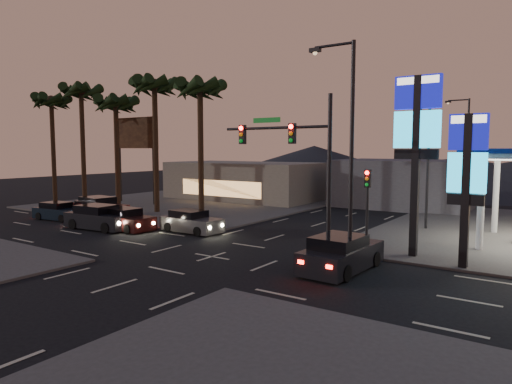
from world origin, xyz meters
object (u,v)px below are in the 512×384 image
Objects in this scene: traffic_signal_mast at (297,154)px; car_lane_a_mid at (125,220)px; car_lane_a_front at (99,218)px; car_lane_b_rear at (100,208)px; car_lane_a_rear at (58,212)px; car_lane_b_front at (191,222)px; pylon_sign_short at (467,167)px; pylon_sign_tall at (417,130)px; suv_station at (341,254)px; car_lane_b_mid at (94,211)px.

traffic_signal_mast is 14.33m from car_lane_a_mid.
car_lane_b_rear is at bearing 142.92° from car_lane_a_front.
car_lane_b_front is (12.02, 1.89, 0.04)m from car_lane_a_rear.
car_lane_b_rear is (1.74, 2.48, 0.14)m from car_lane_a_rear.
car_lane_b_front is (-16.57, 0.05, -3.99)m from pylon_sign_short.
car_lane_b_rear is (-6.03, 2.48, 0.09)m from car_lane_a_mid.
car_lane_b_front is 10.30m from car_lane_b_rear.
pylon_sign_tall is 1.81× the size of suv_station.
pylon_sign_short reaches higher than suv_station.
car_lane_b_rear is (-26.85, 0.63, -3.89)m from pylon_sign_short.
car_lane_b_rear is at bearing 157.61° from car_lane_a_mid.
traffic_signal_mast is at bearing -1.79° from car_lane_a_rear.
car_lane_a_mid is (-20.82, -1.85, -3.98)m from pylon_sign_short.
pylon_sign_tall reaches higher than car_lane_b_front.
car_lane_b_mid reaches higher than car_lane_a_mid.
car_lane_b_rear is at bearing 121.40° from car_lane_b_mid.
pylon_sign_tall is at bearing 6.22° from car_lane_a_rear.
car_lane_b_mid is 21.93m from suv_station.
car_lane_a_rear is at bearing 172.65° from car_lane_a_front.
car_lane_a_mid is at bearing -155.94° from car_lane_b_front.
car_lane_b_rear reaches higher than suv_station.
traffic_signal_mast is 10.69m from car_lane_b_front.
car_lane_b_mid is at bearing -176.71° from pylon_sign_tall.
traffic_signal_mast reaches higher than pylon_sign_short.
car_lane_a_rear is at bearing 178.21° from traffic_signal_mast.
car_lane_a_rear is (-21.35, 0.67, -4.60)m from traffic_signal_mast.
traffic_signal_mast is 1.55× the size of car_lane_a_front.
car_lane_b_front is at bearing -3.27° from car_lane_b_rear.
car_lane_a_mid is at bearing -171.16° from pylon_sign_tall.
car_lane_a_rear is 0.93× the size of car_lane_b_mid.
car_lane_b_rear is (-4.31, 3.26, 0.01)m from car_lane_a_front.
car_lane_a_front is at bearing -7.35° from car_lane_a_rear.
car_lane_a_rear is at bearing -125.12° from car_lane_b_rear.
car_lane_a_rear is 12.17m from car_lane_b_front.
suv_station is (21.73, -2.91, 0.07)m from car_lane_b_mid.
car_lane_b_rear is (-10.28, 0.59, 0.10)m from car_lane_b_front.
pylon_sign_short reaches higher than car_lane_b_mid.
pylon_sign_tall is at bearing 10.26° from car_lane_a_front.
traffic_signal_mast is 21.85m from car_lane_a_rear.
car_lane_a_front is (-20.03, -3.63, -5.64)m from pylon_sign_tall.
car_lane_b_mid is at bearing 32.20° from car_lane_a_rear.
pylon_sign_short is 28.93m from car_lane_a_rear.
car_lane_b_front is 9.68m from car_lane_b_mid.
car_lane_a_front reaches higher than car_lane_a_mid.
car_lane_b_mid is at bearing 164.66° from car_lane_a_mid.
car_lane_a_rear is at bearing 176.60° from suv_station.
car_lane_a_front is 6.54m from car_lane_b_front.
car_lane_a_rear is (-6.06, 0.78, -0.13)m from car_lane_a_front.
car_lane_b_front is 0.97× the size of car_lane_b_mid.
car_lane_a_rear is (-26.09, -2.84, -5.76)m from pylon_sign_tall.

